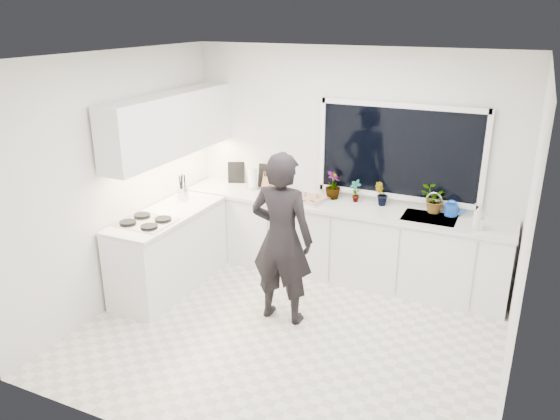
% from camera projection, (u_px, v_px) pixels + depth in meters
% --- Properties ---
extents(floor, '(4.00, 3.50, 0.02)m').
position_uv_depth(floor, '(289.00, 334.00, 5.51)').
color(floor, beige).
rests_on(floor, ground).
extents(wall_back, '(4.00, 0.02, 2.70)m').
position_uv_depth(wall_back, '(349.00, 162.00, 6.54)').
color(wall_back, white).
rests_on(wall_back, ground).
extents(wall_left, '(0.02, 3.50, 2.70)m').
position_uv_depth(wall_left, '(118.00, 181.00, 5.84)').
color(wall_left, white).
rests_on(wall_left, ground).
extents(wall_right, '(0.02, 3.50, 2.70)m').
position_uv_depth(wall_right, '(525.00, 244.00, 4.25)').
color(wall_right, white).
rests_on(wall_right, ground).
extents(ceiling, '(4.00, 3.50, 0.02)m').
position_uv_depth(ceiling, '(291.00, 55.00, 4.57)').
color(ceiling, white).
rests_on(ceiling, wall_back).
extents(window, '(1.80, 0.02, 1.00)m').
position_uv_depth(window, '(399.00, 152.00, 6.21)').
color(window, black).
rests_on(window, wall_back).
extents(base_cabinets_back, '(3.92, 0.58, 0.88)m').
position_uv_depth(base_cabinets_back, '(338.00, 241.00, 6.59)').
color(base_cabinets_back, white).
rests_on(base_cabinets_back, floor).
extents(base_cabinets_left, '(0.58, 1.60, 0.88)m').
position_uv_depth(base_cabinets_left, '(170.00, 252.00, 6.31)').
color(base_cabinets_left, white).
rests_on(base_cabinets_left, floor).
extents(countertop_back, '(3.94, 0.62, 0.04)m').
position_uv_depth(countertop_back, '(339.00, 206.00, 6.42)').
color(countertop_back, silver).
rests_on(countertop_back, base_cabinets_back).
extents(countertop_left, '(0.62, 1.60, 0.04)m').
position_uv_depth(countertop_left, '(167.00, 214.00, 6.15)').
color(countertop_left, silver).
rests_on(countertop_left, base_cabinets_left).
extents(upper_cabinets, '(0.34, 2.10, 0.70)m').
position_uv_depth(upper_cabinets, '(171.00, 125.00, 6.17)').
color(upper_cabinets, white).
rests_on(upper_cabinets, wall_left).
extents(sink, '(0.58, 0.42, 0.14)m').
position_uv_depth(sink, '(429.00, 222.00, 6.03)').
color(sink, silver).
rests_on(sink, countertop_back).
extents(faucet, '(0.03, 0.03, 0.22)m').
position_uv_depth(faucet, '(434.00, 203.00, 6.14)').
color(faucet, silver).
rests_on(faucet, countertop_back).
extents(stovetop, '(0.56, 0.48, 0.03)m').
position_uv_depth(stovetop, '(146.00, 221.00, 5.85)').
color(stovetop, black).
rests_on(stovetop, countertop_left).
extents(person, '(0.67, 0.45, 1.81)m').
position_uv_depth(person, '(282.00, 239.00, 5.49)').
color(person, black).
rests_on(person, floor).
extents(pizza_tray, '(0.56, 0.46, 0.03)m').
position_uv_depth(pizza_tray, '(306.00, 199.00, 6.56)').
color(pizza_tray, silver).
rests_on(pizza_tray, countertop_back).
extents(pizza, '(0.51, 0.41, 0.01)m').
position_uv_depth(pizza, '(306.00, 197.00, 6.55)').
color(pizza, red).
rests_on(pizza, pizza_tray).
extents(watering_can, '(0.16, 0.16, 0.13)m').
position_uv_depth(watering_can, '(451.00, 210.00, 6.05)').
color(watering_can, blue).
rests_on(watering_can, countertop_back).
extents(paper_towel_roll, '(0.14, 0.14, 0.26)m').
position_uv_depth(paper_towel_roll, '(253.00, 179.00, 6.94)').
color(paper_towel_roll, white).
rests_on(paper_towel_roll, countertop_back).
extents(knife_block, '(0.16, 0.14, 0.22)m').
position_uv_depth(knife_block, '(269.00, 182.00, 6.90)').
color(knife_block, '#976D46').
rests_on(knife_block, countertop_back).
extents(utensil_crock, '(0.17, 0.17, 0.16)m').
position_uv_depth(utensil_crock, '(183.00, 194.00, 6.53)').
color(utensil_crock, silver).
rests_on(utensil_crock, countertop_left).
extents(picture_frame_large, '(0.21, 0.11, 0.28)m').
position_uv_depth(picture_frame_large, '(236.00, 172.00, 7.18)').
color(picture_frame_large, black).
rests_on(picture_frame_large, countertop_back).
extents(picture_frame_small, '(0.25, 0.03, 0.30)m').
position_uv_depth(picture_frame_small, '(267.00, 176.00, 7.00)').
color(picture_frame_small, black).
rests_on(picture_frame_small, countertop_back).
extents(herb_plants, '(1.46, 0.32, 0.34)m').
position_uv_depth(herb_plants, '(390.00, 194.00, 6.29)').
color(herb_plants, '#26662D').
rests_on(herb_plants, countertop_back).
extents(soap_bottles, '(0.14, 0.14, 0.27)m').
position_uv_depth(soap_bottles, '(478.00, 218.00, 5.64)').
color(soap_bottles, '#D8BF66').
rests_on(soap_bottles, countertop_back).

